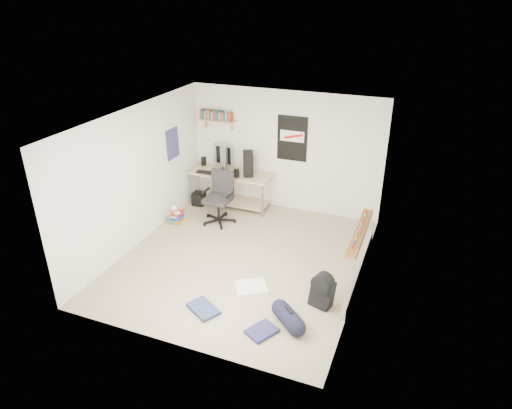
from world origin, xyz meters
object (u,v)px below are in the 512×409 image
at_px(duffel_bag, 288,317).
at_px(desk, 233,189).
at_px(office_chair, 218,200).
at_px(book_stack, 177,216).
at_px(backpack, 322,293).

bearing_deg(duffel_bag, desk, 167.24).
distance_m(office_chair, book_stack, 0.90).
relative_size(desk, duffel_bag, 3.57).
relative_size(office_chair, book_stack, 2.17).
xyz_separation_m(office_chair, backpack, (2.58, -1.81, -0.29)).
height_order(backpack, book_stack, backpack).
bearing_deg(backpack, desk, 152.70).
bearing_deg(office_chair, desk, 96.52).
distance_m(office_chair, backpack, 3.16).
bearing_deg(desk, office_chair, -86.92).
relative_size(backpack, book_stack, 0.89).
relative_size(desk, office_chair, 1.66).
distance_m(duffel_bag, book_stack, 3.67).
height_order(desk, duffel_bag, desk).
relative_size(office_chair, duffel_bag, 2.15).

